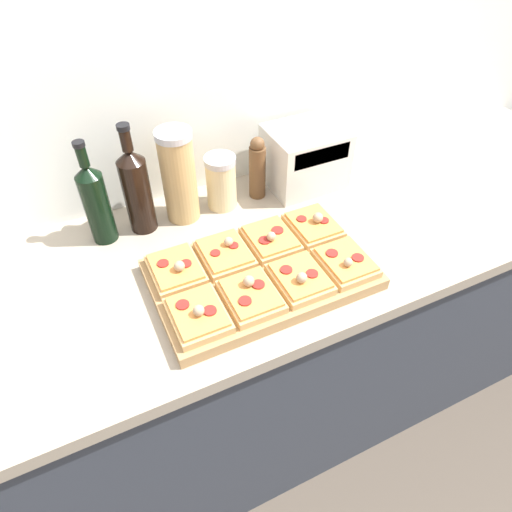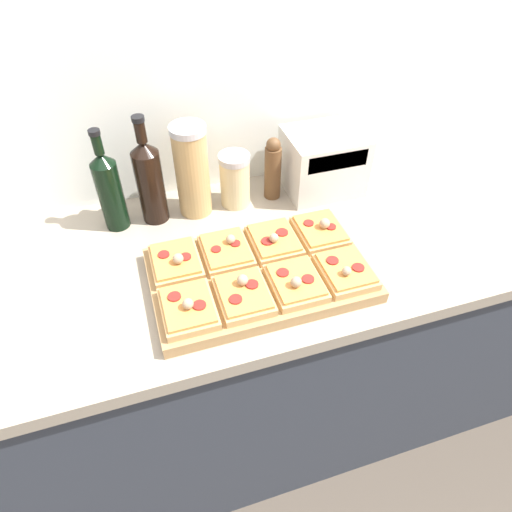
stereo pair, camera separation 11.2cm
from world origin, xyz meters
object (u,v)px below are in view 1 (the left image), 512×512
object	(u,v)px
wine_bottle	(137,189)
grain_jar_tall	(179,176)
toaster_oven	(305,157)
cutting_board	(261,274)
grain_jar_short	(221,182)
olive_oil_bottle	(96,202)
pepper_mill	(257,168)

from	to	relation	value
wine_bottle	grain_jar_tall	size ratio (longest dim) A/B	1.16
toaster_oven	wine_bottle	bearing A→B (deg)	179.72
cutting_board	grain_jar_short	xyz separation A→B (m)	(0.03, 0.32, 0.06)
olive_oil_bottle	toaster_oven	size ratio (longest dim) A/B	1.19
cutting_board	wine_bottle	xyz separation A→B (m)	(-0.21, 0.32, 0.11)
pepper_mill	toaster_oven	bearing A→B (deg)	-0.90
olive_oil_bottle	toaster_oven	world-z (taller)	olive_oil_bottle
pepper_mill	olive_oil_bottle	bearing A→B (deg)	180.00
wine_bottle	grain_jar_short	distance (m)	0.24
cutting_board	grain_jar_short	distance (m)	0.33
grain_jar_tall	wine_bottle	bearing A→B (deg)	180.00
cutting_board	grain_jar_tall	bearing A→B (deg)	105.70
pepper_mill	grain_jar_short	bearing A→B (deg)	-180.00
olive_oil_bottle	grain_jar_tall	bearing A→B (deg)	0.00
olive_oil_bottle	cutting_board	bearing A→B (deg)	-45.77
cutting_board	toaster_oven	bearing A→B (deg)	46.69
grain_jar_short	wine_bottle	bearing A→B (deg)	180.00
cutting_board	toaster_oven	xyz separation A→B (m)	(0.30, 0.32, 0.08)
cutting_board	pepper_mill	size ratio (longest dim) A/B	2.72
cutting_board	grain_jar_short	size ratio (longest dim) A/B	3.28
wine_bottle	pepper_mill	distance (m)	0.35
olive_oil_bottle	grain_jar_short	bearing A→B (deg)	-0.00
grain_jar_tall	pepper_mill	distance (m)	0.24
olive_oil_bottle	wine_bottle	size ratio (longest dim) A/B	0.94
grain_jar_tall	grain_jar_short	xyz separation A→B (m)	(0.12, -0.00, -0.05)
grain_jar_tall	toaster_oven	bearing A→B (deg)	-0.36
grain_jar_short	toaster_oven	xyz separation A→B (m)	(0.27, -0.00, 0.01)
grain_jar_tall	toaster_oven	world-z (taller)	grain_jar_tall
olive_oil_bottle	toaster_oven	distance (m)	0.62
cutting_board	toaster_oven	size ratio (longest dim) A/B	2.14
cutting_board	olive_oil_bottle	size ratio (longest dim) A/B	1.80
olive_oil_bottle	grain_jar_short	size ratio (longest dim) A/B	1.82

